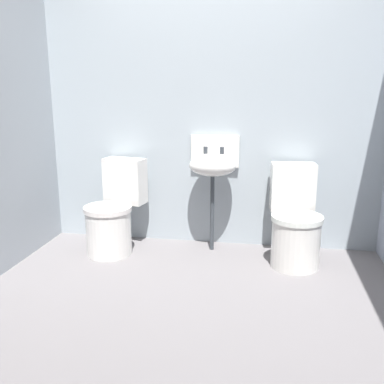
# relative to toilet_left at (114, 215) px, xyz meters

# --- Properties ---
(ground_plane) EXTENTS (3.33, 2.92, 0.08)m
(ground_plane) POSITION_rel_toilet_left_xyz_m (0.79, -0.91, -0.36)
(ground_plane) COLOR slate
(wall_back) EXTENTS (3.33, 0.10, 2.25)m
(wall_back) POSITION_rel_toilet_left_xyz_m (0.79, 0.40, 0.80)
(wall_back) COLOR #A4B0B7
(wall_back) RESTS_ON ground
(toilet_left) EXTENTS (0.49, 0.66, 0.78)m
(toilet_left) POSITION_rel_toilet_left_xyz_m (0.00, 0.00, 0.00)
(toilet_left) COLOR white
(toilet_left) RESTS_ON ground
(toilet_right) EXTENTS (0.43, 0.62, 0.78)m
(toilet_right) POSITION_rel_toilet_left_xyz_m (1.52, -0.00, 0.00)
(toilet_right) COLOR white
(toilet_right) RESTS_ON ground
(sink) EXTENTS (0.42, 0.35, 0.99)m
(sink) POSITION_rel_toilet_left_xyz_m (0.83, 0.19, 0.43)
(sink) COLOR #383D43
(sink) RESTS_ON ground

